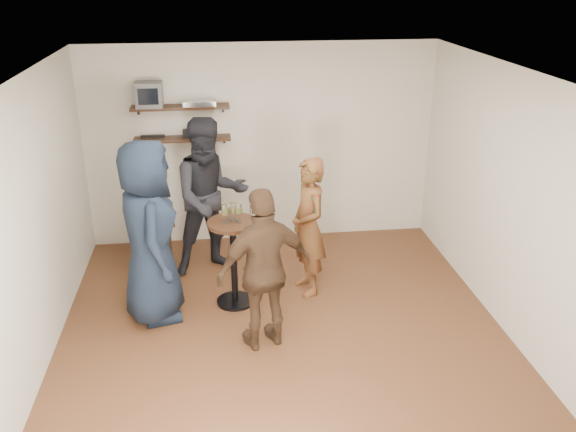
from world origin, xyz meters
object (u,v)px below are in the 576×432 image
at_px(radio, 192,133).
at_px(side_table, 151,227).
at_px(crt_monitor, 149,94).
at_px(person_brown, 265,270).
at_px(drinks_table, 233,251).
at_px(person_plaid, 308,227).
at_px(dvd_deck, 199,103).
at_px(person_navy, 149,233).
at_px(person_dark, 210,197).

xyz_separation_m(radio, side_table, (-0.55, -0.55, -1.01)).
xyz_separation_m(crt_monitor, person_brown, (1.17, -2.42, -1.21)).
distance_m(drinks_table, person_plaid, 0.88).
relative_size(dvd_deck, person_navy, 0.21).
distance_m(side_table, person_dark, 0.89).
bearing_deg(person_plaid, drinks_table, -90.00).
bearing_deg(crt_monitor, person_navy, -88.15).
xyz_separation_m(person_dark, person_navy, (-0.62, -0.99, 0.02)).
bearing_deg(dvd_deck, person_brown, -76.71).
bearing_deg(side_table, person_dark, -16.88).
distance_m(radio, person_dark, 0.98).
bearing_deg(person_dark, drinks_table, -90.00).
height_order(dvd_deck, side_table, dvd_deck).
xyz_separation_m(side_table, drinks_table, (0.97, -1.06, 0.12)).
xyz_separation_m(drinks_table, person_plaid, (0.84, 0.18, 0.16)).
relative_size(radio, person_dark, 0.12).
bearing_deg(person_plaid, person_brown, -42.10).
bearing_deg(person_dark, side_table, 147.97).
relative_size(dvd_deck, radio, 1.82).
distance_m(crt_monitor, dvd_deck, 0.61).
relative_size(dvd_deck, person_dark, 0.21).
bearing_deg(person_dark, person_brown, -88.52).
bearing_deg(crt_monitor, person_dark, -48.87).
xyz_separation_m(radio, drinks_table, (0.42, -1.61, -0.89)).
xyz_separation_m(dvd_deck, radio, (-0.12, 0.00, -0.38)).
relative_size(side_table, person_navy, 0.32).
relative_size(radio, side_table, 0.35).
height_order(drinks_table, person_navy, person_navy).
height_order(dvd_deck, radio, dvd_deck).
height_order(crt_monitor, side_table, crt_monitor).
height_order(radio, person_plaid, person_plaid).
height_order(crt_monitor, person_dark, crt_monitor).
relative_size(crt_monitor, drinks_table, 0.33).
height_order(side_table, person_dark, person_dark).
bearing_deg(drinks_table, person_brown, -71.89).
distance_m(drinks_table, person_dark, 0.92).
xyz_separation_m(dvd_deck, drinks_table, (0.31, -1.61, -1.27)).
bearing_deg(person_plaid, dvd_deck, -153.47).
distance_m(crt_monitor, side_table, 1.61).
height_order(side_table, person_brown, person_brown).
height_order(radio, person_brown, person_brown).
distance_m(dvd_deck, person_plaid, 2.14).
bearing_deg(dvd_deck, person_navy, -107.01).
relative_size(person_dark, person_brown, 1.17).
height_order(person_navy, person_brown, person_navy).
relative_size(person_navy, person_brown, 1.19).
distance_m(person_plaid, person_navy, 1.73).
distance_m(crt_monitor, radio, 0.69).
xyz_separation_m(crt_monitor, radio, (0.48, 0.00, -0.50)).
xyz_separation_m(side_table, person_navy, (0.12, -1.22, 0.46)).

